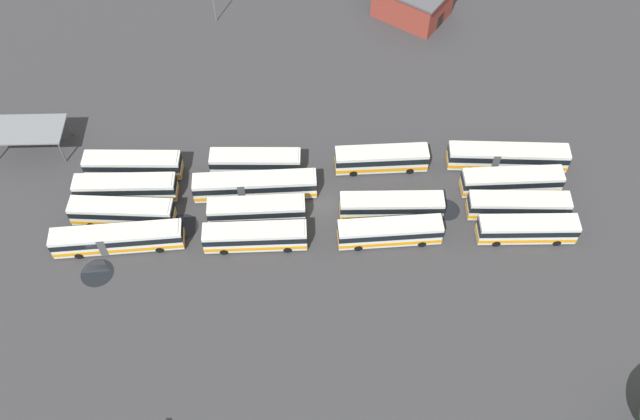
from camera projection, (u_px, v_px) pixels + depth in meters
The scene contains 21 objects.
ground_plane at pixel (322, 205), 84.61m from camera, with size 127.18×127.18×0.00m, color #333335.
bus_row0_slot0 at pixel (117, 238), 79.51m from camera, with size 15.20×3.21×3.37m.
bus_row0_slot1 at pixel (122, 212), 81.77m from camera, with size 12.46×3.43×3.37m.
bus_row0_slot2 at pixel (126, 188), 83.93m from camera, with size 12.41×2.68×3.37m.
bus_row0_slot3 at pixel (133, 165), 86.08m from camera, with size 12.16×3.01×3.37m.
bus_row1_slot0 at pixel (255, 236), 79.68m from camera, with size 12.06×2.53×3.37m.
bus_row1_slot1 at pixel (257, 211), 81.89m from camera, with size 11.64×2.60×3.37m.
bus_row1_slot2 at pixel (255, 185), 84.13m from camera, with size 15.14×2.66×3.37m.
bus_row1_slot3 at pixel (256, 162), 86.34m from camera, with size 11.48×2.94×3.37m.
bus_row2_slot0 at pixel (390, 232), 80.07m from camera, with size 12.26×2.86×3.37m.
bus_row2_slot1 at pixel (391, 206), 82.30m from camera, with size 12.47×2.79×3.37m.
bus_row2_slot3 at pixel (381, 159), 86.66m from camera, with size 11.75×2.64×3.37m.
bus_row3_slot0 at pixel (527, 229), 80.30m from camera, with size 11.64×2.77×3.37m.
bus_row3_slot1 at pixel (518, 205), 82.33m from camera, with size 12.16×3.09×3.37m.
bus_row3_slot2 at pixel (512, 181), 84.54m from camera, with size 12.32×2.58×3.37m.
bus_row3_slot3 at pixel (507, 157), 86.87m from camera, with size 15.23×3.51×3.37m.
depot_building at pixel (413, 0), 104.15m from camera, with size 13.44×12.98×5.28m.
maintenance_shelter at pixel (25, 130), 87.09m from camera, with size 9.74×5.34×3.82m.
puddle_front_lane at pixel (446, 210), 84.16m from camera, with size 3.27×3.27×0.01m, color black.
puddle_centre_drain at pixel (97, 273), 78.85m from camera, with size 3.82×3.82×0.01m, color black.
puddle_back_corner at pixel (183, 227), 82.65m from camera, with size 3.84×3.84×0.01m, color black.
Camera 1 is at (-2.33, -50.36, 67.96)m, focal length 38.54 mm.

